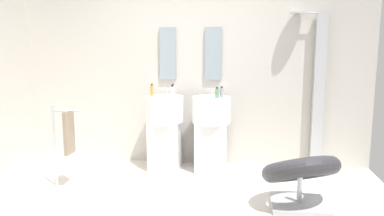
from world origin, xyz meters
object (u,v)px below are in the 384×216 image
(soap_bottle_green, at_px, (217,93))
(soap_bottle_amber, at_px, (152,91))
(pedestal_sink_right, at_px, (211,130))
(lounge_chair, at_px, (300,175))
(pedestal_sink_left, at_px, (165,129))
(soap_bottle_clear, at_px, (172,92))
(soap_bottle_grey, at_px, (222,92))
(shower_column, at_px, (318,88))
(towel_rack, at_px, (67,134))
(soap_bottle_white, at_px, (173,91))

(soap_bottle_green, relative_size, soap_bottle_amber, 0.84)
(pedestal_sink_right, bearing_deg, lounge_chair, -48.00)
(pedestal_sink_left, relative_size, soap_bottle_clear, 6.74)
(soap_bottle_amber, relative_size, soap_bottle_grey, 1.17)
(shower_column, bearing_deg, towel_rack, -160.71)
(pedestal_sink_left, relative_size, soap_bottle_white, 6.38)
(towel_rack, bearing_deg, soap_bottle_green, 23.19)
(pedestal_sink_left, relative_size, soap_bottle_green, 7.66)
(lounge_chair, relative_size, soap_bottle_amber, 6.17)
(pedestal_sink_left, bearing_deg, shower_column, 6.32)
(pedestal_sink_right, height_order, shower_column, shower_column)
(shower_column, height_order, lounge_chair, shower_column)
(towel_rack, bearing_deg, lounge_chair, -6.00)
(soap_bottle_amber, bearing_deg, soap_bottle_white, -5.66)
(pedestal_sink_left, distance_m, soap_bottle_clear, 0.54)
(lounge_chair, bearing_deg, soap_bottle_green, 132.39)
(pedestal_sink_right, height_order, soap_bottle_amber, soap_bottle_amber)
(pedestal_sink_left, height_order, soap_bottle_green, soap_bottle_green)
(lounge_chair, height_order, soap_bottle_green, soap_bottle_green)
(shower_column, bearing_deg, pedestal_sink_left, -173.68)
(shower_column, height_order, soap_bottle_white, shower_column)
(shower_column, relative_size, lounge_chair, 1.99)
(towel_rack, xyz_separation_m, soap_bottle_white, (1.10, 0.74, 0.42))
(pedestal_sink_left, bearing_deg, soap_bottle_white, -31.45)
(shower_column, xyz_separation_m, soap_bottle_white, (-1.85, -0.29, -0.03))
(soap_bottle_clear, bearing_deg, soap_bottle_grey, 7.80)
(soap_bottle_amber, height_order, soap_bottle_clear, soap_bottle_amber)
(shower_column, relative_size, soap_bottle_grey, 14.34)
(pedestal_sink_right, xyz_separation_m, soap_bottle_clear, (-0.49, -0.12, 0.51))
(pedestal_sink_left, bearing_deg, soap_bottle_green, -8.15)
(lounge_chair, distance_m, soap_bottle_green, 1.50)
(pedestal_sink_right, bearing_deg, soap_bottle_white, -171.26)
(soap_bottle_clear, bearing_deg, lounge_chair, -33.28)
(shower_column, relative_size, soap_bottle_green, 14.62)
(pedestal_sink_right, relative_size, towel_rack, 1.13)
(pedestal_sink_right, relative_size, soap_bottle_white, 6.38)
(pedestal_sink_right, height_order, soap_bottle_grey, soap_bottle_grey)
(soap_bottle_white, relative_size, soap_bottle_clear, 1.06)
(shower_column, bearing_deg, pedestal_sink_right, -170.86)
(towel_rack, xyz_separation_m, soap_bottle_green, (1.67, 0.72, 0.41))
(soap_bottle_white, bearing_deg, towel_rack, -146.15)
(shower_column, height_order, towel_rack, shower_column)
(towel_rack, bearing_deg, soap_bottle_clear, 32.07)
(soap_bottle_amber, height_order, soap_bottle_grey, soap_bottle_amber)
(soap_bottle_white, height_order, soap_bottle_grey, soap_bottle_white)
(soap_bottle_clear, bearing_deg, soap_bottle_green, 2.40)
(pedestal_sink_left, xyz_separation_m, soap_bottle_amber, (-0.15, -0.05, 0.51))
(soap_bottle_green, bearing_deg, soap_bottle_grey, 48.35)
(soap_bottle_amber, bearing_deg, towel_rack, -137.12)
(soap_bottle_green, bearing_deg, towel_rack, -156.81)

